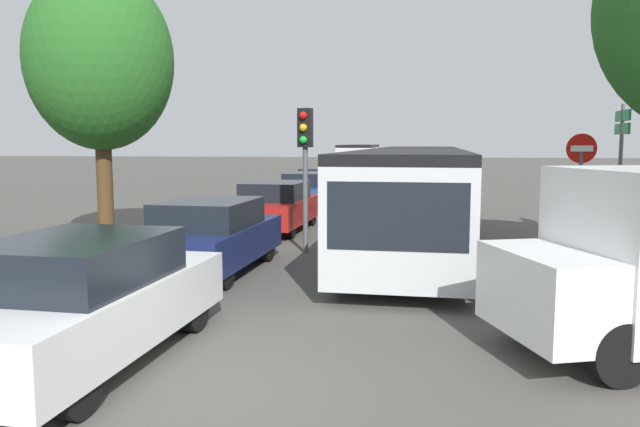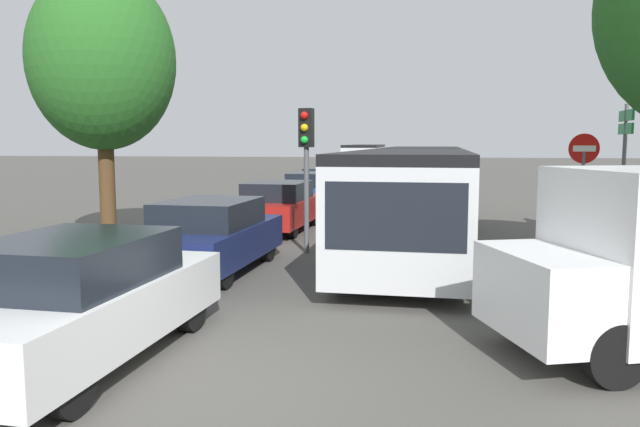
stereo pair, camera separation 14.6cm
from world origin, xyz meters
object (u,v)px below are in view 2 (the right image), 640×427
(articulated_bus, at_px, (417,186))
(direction_sign_post, at_px, (625,145))
(queued_car_red, at_px, (279,206))
(traffic_light, at_px, (306,147))
(tree_left_mid, at_px, (102,61))
(queued_car_blue, at_px, (313,191))
(city_bus_rear, at_px, (365,158))
(queued_car_navy, at_px, (211,236))
(no_entry_sign, at_px, (583,174))
(queued_car_white, at_px, (78,299))
(queued_car_graphite, at_px, (345,176))
(queued_car_tan, at_px, (324,183))

(articulated_bus, relative_size, direction_sign_post, 4.58)
(queued_car_red, height_order, traffic_light, traffic_light)
(traffic_light, height_order, tree_left_mid, tree_left_mid)
(queued_car_blue, height_order, tree_left_mid, tree_left_mid)
(city_bus_rear, height_order, traffic_light, traffic_light)
(queued_car_navy, height_order, no_entry_sign, no_entry_sign)
(queued_car_white, bearing_deg, queued_car_red, 3.59)
(queued_car_blue, xyz_separation_m, traffic_light, (1.38, -9.18, 1.76))
(queued_car_red, height_order, direction_sign_post, direction_sign_post)
(queued_car_red, bearing_deg, traffic_light, -154.22)
(queued_car_white, xyz_separation_m, no_entry_sign, (7.81, 8.74, 1.10))
(queued_car_blue, bearing_deg, queued_car_navy, -177.48)
(queued_car_navy, xyz_separation_m, direction_sign_post, (9.40, 5.37, 1.81))
(queued_car_white, distance_m, direction_sign_post, 14.18)
(queued_car_graphite, height_order, traffic_light, traffic_light)
(queued_car_white, bearing_deg, direction_sign_post, -38.02)
(city_bus_rear, relative_size, tree_left_mid, 1.65)
(queued_car_white, distance_m, tree_left_mid, 9.32)
(city_bus_rear, xyz_separation_m, no_entry_sign, (7.89, -32.96, 0.49))
(city_bus_rear, distance_m, queued_car_blue, 24.85)
(queued_car_white, relative_size, traffic_light, 1.32)
(articulated_bus, bearing_deg, queued_car_white, -17.72)
(city_bus_rear, bearing_deg, tree_left_mid, 174.10)
(queued_car_navy, distance_m, queued_car_red, 5.98)
(articulated_bus, xyz_separation_m, queued_car_blue, (-3.96, 5.99, -0.67))
(city_bus_rear, xyz_separation_m, queued_car_navy, (-0.05, -36.49, -0.64))
(direction_sign_post, bearing_deg, queued_car_blue, -29.90)
(tree_left_mid, bearing_deg, traffic_light, -0.19)
(queued_car_blue, relative_size, queued_car_graphite, 0.96)
(queued_car_graphite, bearing_deg, no_entry_sign, -154.04)
(queued_car_blue, bearing_deg, queued_car_tan, 6.98)
(queued_car_white, xyz_separation_m, tree_left_mid, (-3.63, 7.70, 3.79))
(articulated_bus, distance_m, city_bus_rear, 31.09)
(queued_car_navy, xyz_separation_m, no_entry_sign, (7.94, 3.53, 1.13))
(queued_car_tan, bearing_deg, queued_car_navy, -176.11)
(traffic_light, distance_m, direction_sign_post, 8.40)
(articulated_bus, relative_size, city_bus_rear, 1.48)
(no_entry_sign, bearing_deg, direction_sign_post, 141.59)
(city_bus_rear, distance_m, queued_car_navy, 36.50)
(articulated_bus, relative_size, no_entry_sign, 5.85)
(articulated_bus, distance_m, direction_sign_post, 5.44)
(queued_car_white, relative_size, no_entry_sign, 1.59)
(queued_car_navy, height_order, queued_car_red, queued_car_navy)
(queued_car_navy, bearing_deg, queued_car_white, -175.35)
(queued_car_red, bearing_deg, queued_car_navy, -177.33)
(queued_car_red, distance_m, queued_car_blue, 5.67)
(articulated_bus, distance_m, queued_car_blue, 7.21)
(queued_car_red, height_order, queued_car_graphite, queued_car_graphite)
(articulated_bus, bearing_deg, queued_car_tan, -156.60)
(queued_car_white, height_order, direction_sign_post, direction_sign_post)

